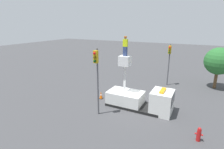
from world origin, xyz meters
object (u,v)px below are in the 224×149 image
at_px(bucket_truck, 139,99).
at_px(tree_left_bg, 219,61).
at_px(worker, 125,46).
at_px(traffic_light_across, 169,57).
at_px(traffic_light_pole, 97,70).
at_px(traffic_cone_rear, 101,95).
at_px(fire_hydrant, 199,134).

xyz_separation_m(bucket_truck, tree_left_bg, (6.58, 9.34, 2.48)).
xyz_separation_m(worker, traffic_light_across, (2.67, 7.71, -1.99)).
bearing_deg(tree_left_bg, traffic_light_pole, -127.45).
height_order(bucket_truck, traffic_light_pole, traffic_light_pole).
xyz_separation_m(traffic_cone_rear, tree_left_bg, (10.85, 9.17, 3.00)).
relative_size(bucket_truck, traffic_cone_rear, 7.78).
relative_size(worker, traffic_light_pole, 0.30).
relative_size(traffic_light_pole, tree_left_bg, 1.15).
xyz_separation_m(bucket_truck, fire_hydrant, (5.16, -2.84, -0.40)).
height_order(traffic_light_across, tree_left_bg, traffic_light_across).
height_order(traffic_light_pole, tree_left_bg, traffic_light_pole).
bearing_deg(fire_hydrant, tree_left_bg, 83.34).
bearing_deg(traffic_light_pole, traffic_cone_rear, 115.85).
bearing_deg(fire_hydrant, traffic_cone_rear, 162.29).
distance_m(traffic_light_pole, traffic_cone_rear, 5.03).
xyz_separation_m(worker, traffic_cone_rear, (-2.74, 0.17, -5.35)).
distance_m(bucket_truck, fire_hydrant, 5.90).
distance_m(fire_hydrant, traffic_cone_rear, 9.90).
xyz_separation_m(worker, tree_left_bg, (8.11, 9.34, -2.35)).
relative_size(bucket_truck, traffic_light_across, 1.15).
bearing_deg(tree_left_bg, traffic_light_across, -163.31).
bearing_deg(bucket_truck, worker, 180.00).
bearing_deg(fire_hydrant, worker, 156.99).
height_order(traffic_light_across, fire_hydrant, traffic_light_across).
height_order(bucket_truck, tree_left_bg, tree_left_bg).
xyz_separation_m(fire_hydrant, traffic_cone_rear, (-9.43, 3.01, -0.13)).
relative_size(bucket_truck, tree_left_bg, 1.21).
relative_size(traffic_light_pole, traffic_cone_rear, 7.42).
xyz_separation_m(bucket_truck, worker, (-1.53, 0.00, 4.82)).
height_order(traffic_light_pole, traffic_cone_rear, traffic_light_pole).
distance_m(worker, traffic_cone_rear, 6.01).
distance_m(bucket_truck, traffic_light_pole, 5.13).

